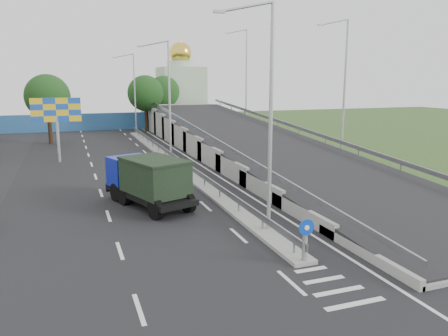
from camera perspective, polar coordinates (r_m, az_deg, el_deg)
name	(u,v)px	position (r m, az deg, el deg)	size (l,w,h in m)	color
ground	(337,291)	(15.78, 14.54, -15.25)	(160.00, 160.00, 0.00)	#2D4C1E
road_surface	(146,176)	(32.70, -10.19, -1.07)	(26.00, 90.00, 0.04)	black
median	(173,163)	(37.09, -6.69, 0.68)	(1.00, 44.00, 0.20)	gray
overpass_ramp	(255,139)	(39.18, 4.01, 3.75)	(10.00, 50.00, 3.50)	gray
median_guardrail	(173,155)	(36.98, -6.71, 1.67)	(0.09, 44.00, 0.71)	gray
sign_bollard	(305,240)	(17.04, 10.57, -9.22)	(0.64, 0.23, 1.67)	black
lamp_post_near	(267,107)	(19.42, 5.64, 7.91)	(2.74, 0.18, 10.08)	#B2B5B7
lamp_post_mid	(167,94)	(38.44, -7.42, 9.61)	(2.74, 0.18, 10.08)	#B2B5B7
lamp_post_far	(133,89)	(58.12, -11.77, 10.06)	(2.74, 0.18, 10.08)	#B2B5B7
blue_wall	(99,122)	(63.91, -16.05, 5.82)	(30.00, 0.50, 2.40)	#2B64A1
church	(181,90)	(73.81, -5.63, 10.11)	(7.00, 7.00, 13.80)	#B2CCAD
billboard	(56,114)	(39.62, -21.06, 6.64)	(4.00, 0.24, 5.50)	#B2B5B7
tree_left_mid	(47,97)	(51.57, -22.06, 8.62)	(4.80, 4.80, 7.60)	black
tree_median_far	(145,93)	(60.41, -10.23, 9.57)	(4.80, 4.80, 7.60)	black
tree_ramp_far	(164,92)	(68.04, -7.88, 9.83)	(4.80, 4.80, 7.60)	black
dump_truck	(148,179)	(24.76, -9.94, -1.41)	(4.29, 6.76, 2.80)	black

